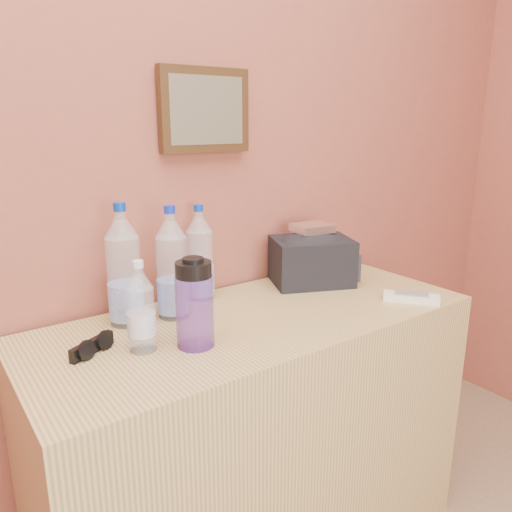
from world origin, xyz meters
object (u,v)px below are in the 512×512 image
at_px(ac_remote, 411,298).
at_px(pet_large_c, 172,269).
at_px(sunglasses, 92,346).
at_px(toiletry_bag, 312,258).
at_px(pet_large_b, 200,258).
at_px(pet_small, 141,312).
at_px(dresser, 257,438).
at_px(nalgene_bottle, 194,303).
at_px(pet_large_a, 124,272).
at_px(foil_packet, 312,228).

bearing_deg(ac_remote, pet_large_c, -154.36).
bearing_deg(sunglasses, toiletry_bag, -21.57).
height_order(pet_large_b, pet_small, pet_large_b).
height_order(dresser, nalgene_bottle, nalgene_bottle).
bearing_deg(pet_large_b, pet_large_a, -168.00).
relative_size(pet_large_a, pet_small, 1.48).
height_order(sunglasses, ac_remote, sunglasses).
bearing_deg(dresser, foil_packet, 23.75).
distance_m(nalgene_bottle, foil_packet, 0.63).
xyz_separation_m(pet_large_b, sunglasses, (-0.41, -0.19, -0.12)).
height_order(dresser, foil_packet, foil_packet).
relative_size(pet_large_b, nalgene_bottle, 1.31).
relative_size(dresser, foil_packet, 10.46).
bearing_deg(nalgene_bottle, ac_remote, -9.24).
bearing_deg(sunglasses, pet_small, -55.75).
xyz_separation_m(dresser, ac_remote, (0.47, -0.18, 0.42)).
distance_m(nalgene_bottle, ac_remote, 0.72).
bearing_deg(pet_large_b, pet_small, -141.17).
bearing_deg(foil_packet, pet_large_a, 178.25).
height_order(pet_large_c, nalgene_bottle, pet_large_c).
height_order(dresser, ac_remote, ac_remote).
bearing_deg(sunglasses, pet_large_a, 14.06).
bearing_deg(pet_large_b, dresser, -76.26).
height_order(dresser, pet_small, pet_small).
relative_size(pet_small, foil_packet, 1.83).
xyz_separation_m(pet_large_c, foil_packet, (0.54, 0.01, 0.05)).
bearing_deg(toiletry_bag, dresser, -134.40).
relative_size(pet_small, sunglasses, 1.72).
relative_size(pet_small, ac_remote, 1.35).
height_order(sunglasses, toiletry_bag, toiletry_bag).
distance_m(ac_remote, toiletry_bag, 0.36).
relative_size(dresser, pet_large_c, 4.05).
distance_m(pet_small, toiletry_bag, 0.71).
bearing_deg(pet_small, ac_remote, -11.55).
height_order(pet_small, foil_packet, pet_small).
height_order(pet_large_b, pet_large_c, pet_large_c).
bearing_deg(sunglasses, pet_large_b, -3.91).
distance_m(pet_large_c, pet_small, 0.23).
bearing_deg(pet_small, dresser, 2.49).
bearing_deg(nalgene_bottle, sunglasses, 154.23).
xyz_separation_m(dresser, pet_small, (-0.36, -0.02, 0.51)).
bearing_deg(dresser, nalgene_bottle, -163.89).
xyz_separation_m(ac_remote, toiletry_bag, (-0.13, 0.32, 0.08)).
xyz_separation_m(pet_large_a, ac_remote, (0.79, -0.35, -0.14)).
xyz_separation_m(pet_large_b, toiletry_bag, (0.39, -0.09, -0.04)).
height_order(pet_large_b, ac_remote, pet_large_b).
bearing_deg(pet_large_c, ac_remote, -26.13).
bearing_deg(pet_large_a, nalgene_bottle, -70.57).
relative_size(nalgene_bottle, sunglasses, 1.72).
height_order(pet_large_c, ac_remote, pet_large_c).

